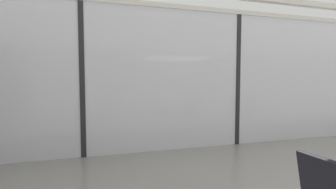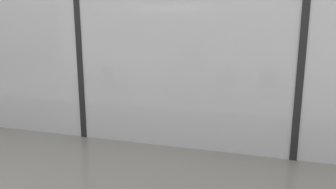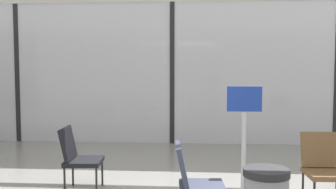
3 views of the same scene
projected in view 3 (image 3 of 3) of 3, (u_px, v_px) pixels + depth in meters
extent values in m
cube|color=silver|center=(172.00, 73.00, 8.33)|extent=(14.00, 0.08, 3.09)
cube|color=black|center=(18.00, 73.00, 8.59)|extent=(0.10, 0.12, 3.09)
cube|color=black|center=(172.00, 73.00, 8.33)|extent=(0.10, 0.12, 3.09)
cube|color=black|center=(336.00, 74.00, 8.08)|extent=(0.10, 0.12, 3.09)
cube|color=beige|center=(172.00, 0.00, 8.22)|extent=(13.72, 0.12, 0.10)
ellipsoid|color=#B2BCD6|center=(210.00, 54.00, 14.52)|extent=(13.33, 4.38, 4.38)
sphere|color=gray|center=(54.00, 54.00, 14.97)|extent=(2.41, 2.41, 2.41)
sphere|color=black|center=(103.00, 42.00, 12.76)|extent=(0.28, 0.28, 0.28)
sphere|color=black|center=(129.00, 42.00, 12.70)|extent=(0.28, 0.28, 0.28)
sphere|color=black|center=(156.00, 42.00, 12.63)|extent=(0.28, 0.28, 0.28)
sphere|color=black|center=(183.00, 42.00, 12.57)|extent=(0.28, 0.28, 0.28)
sphere|color=black|center=(210.00, 42.00, 12.50)|extent=(0.28, 0.28, 0.28)
sphere|color=black|center=(238.00, 42.00, 12.44)|extent=(0.28, 0.28, 0.28)
cube|color=black|center=(84.00, 161.00, 5.18)|extent=(0.51, 0.51, 0.06)
cube|color=black|center=(68.00, 143.00, 5.16)|extent=(0.17, 0.49, 0.44)
cylinder|color=black|center=(96.00, 182.00, 4.98)|extent=(0.03, 0.03, 0.37)
cylinder|color=black|center=(102.00, 173.00, 5.40)|extent=(0.03, 0.03, 0.37)
cylinder|color=black|center=(65.00, 181.00, 4.98)|extent=(0.03, 0.03, 0.37)
cylinder|color=black|center=(73.00, 173.00, 5.40)|extent=(0.03, 0.03, 0.37)
cube|color=brown|center=(326.00, 174.00, 4.58)|extent=(0.49, 0.49, 0.06)
cube|color=brown|center=(321.00, 149.00, 4.77)|extent=(0.48, 0.15, 0.44)
cylinder|color=black|center=(303.00, 186.00, 4.81)|extent=(0.03, 0.03, 0.37)
cube|color=#33384C|center=(202.00, 187.00, 4.06)|extent=(0.51, 0.51, 0.06)
cube|color=#33384C|center=(182.00, 164.00, 4.04)|extent=(0.18, 0.49, 0.44)
cylinder|color=black|center=(266.00, 172.00, 3.09)|extent=(0.38, 0.38, 0.06)
cylinder|color=#B2B2B7|center=(244.00, 155.00, 4.88)|extent=(0.06, 0.06, 1.10)
cube|color=navy|center=(244.00, 99.00, 4.83)|extent=(0.44, 0.03, 0.32)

